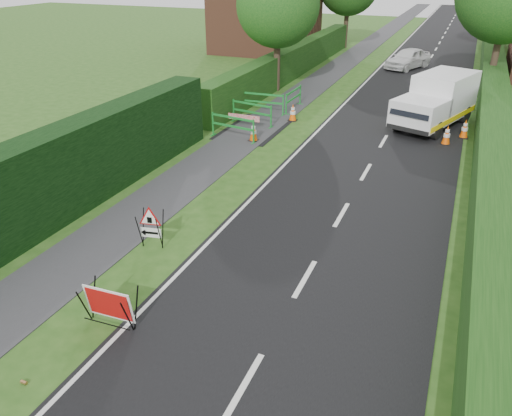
% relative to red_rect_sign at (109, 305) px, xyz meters
% --- Properties ---
extents(ground, '(120.00, 120.00, 0.00)m').
position_rel_red_rect_sign_xyz_m(ground, '(0.65, 2.07, -0.52)').
color(ground, '#254C15').
rests_on(ground, ground).
extents(road_surface, '(6.00, 90.00, 0.02)m').
position_rel_red_rect_sign_xyz_m(road_surface, '(3.15, 37.07, -0.51)').
color(road_surface, black).
rests_on(road_surface, ground).
extents(footpath, '(2.00, 90.00, 0.02)m').
position_rel_red_rect_sign_xyz_m(footpath, '(-2.35, 37.07, -0.51)').
color(footpath, '#2D2D30').
rests_on(footpath, ground).
extents(hedge_west_near, '(1.10, 18.00, 2.50)m').
position_rel_red_rect_sign_xyz_m(hedge_west_near, '(-4.35, 2.07, -0.52)').
color(hedge_west_near, black).
rests_on(hedge_west_near, ground).
extents(hedge_west_far, '(1.00, 24.00, 1.80)m').
position_rel_red_rect_sign_xyz_m(hedge_west_far, '(-4.35, 24.07, -0.52)').
color(hedge_west_far, '#14380F').
rests_on(hedge_west_far, ground).
extents(hedge_east, '(1.20, 50.00, 1.50)m').
position_rel_red_rect_sign_xyz_m(hedge_east, '(7.15, 18.07, -0.52)').
color(hedge_east, '#14380F').
rests_on(hedge_east, ground).
extents(house_west, '(7.50, 7.40, 7.88)m').
position_rel_red_rect_sign_xyz_m(house_west, '(-9.35, 32.07, 2.38)').
color(house_west, brown).
rests_on(house_west, ground).
extents(tree_nw, '(4.40, 4.40, 6.70)m').
position_rel_red_rect_sign_xyz_m(tree_nw, '(-3.95, 20.07, 3.97)').
color(tree_nw, '#2D2116').
rests_on(tree_nw, ground).
extents(red_rect_sign, '(1.08, 0.68, 0.90)m').
position_rel_red_rect_sign_xyz_m(red_rect_sign, '(0.00, 0.00, 0.00)').
color(red_rect_sign, black).
rests_on(red_rect_sign, ground).
extents(triangle_sign, '(0.79, 0.79, 0.99)m').
position_rel_red_rect_sign_xyz_m(triangle_sign, '(-0.96, 2.91, 0.17)').
color(triangle_sign, black).
rests_on(triangle_sign, ground).
extents(works_van, '(3.35, 5.20, 2.22)m').
position_rel_red_rect_sign_xyz_m(works_van, '(4.82, 16.57, 0.66)').
color(works_van, silver).
rests_on(works_van, ground).
extents(traffic_cone_0, '(0.38, 0.38, 0.79)m').
position_rel_red_rect_sign_xyz_m(traffic_cone_0, '(5.50, 14.22, -0.12)').
color(traffic_cone_0, black).
rests_on(traffic_cone_0, ground).
extents(traffic_cone_1, '(0.38, 0.38, 0.79)m').
position_rel_red_rect_sign_xyz_m(traffic_cone_1, '(6.13, 15.36, -0.12)').
color(traffic_cone_1, black).
rests_on(traffic_cone_1, ground).
extents(traffic_cone_2, '(0.38, 0.38, 0.79)m').
position_rel_red_rect_sign_xyz_m(traffic_cone_2, '(5.63, 18.60, -0.12)').
color(traffic_cone_2, black).
rests_on(traffic_cone_2, ground).
extents(traffic_cone_3, '(0.38, 0.38, 0.79)m').
position_rel_red_rect_sign_xyz_m(traffic_cone_3, '(-1.78, 11.64, -0.12)').
color(traffic_cone_3, black).
rests_on(traffic_cone_3, ground).
extents(traffic_cone_4, '(0.38, 0.38, 0.79)m').
position_rel_red_rect_sign_xyz_m(traffic_cone_4, '(-1.21, 14.90, -0.12)').
color(traffic_cone_4, black).
rests_on(traffic_cone_4, ground).
extents(ped_barrier_0, '(2.09, 0.67, 1.00)m').
position_rel_red_rect_sign_xyz_m(ped_barrier_0, '(-2.63, 11.48, 0.11)').
color(ped_barrier_0, '#177F29').
rests_on(ped_barrier_0, ground).
extents(ped_barrier_1, '(2.09, 0.72, 1.00)m').
position_rel_red_rect_sign_xyz_m(ped_barrier_1, '(-2.72, 13.69, 0.11)').
color(ped_barrier_1, '#177F29').
rests_on(ped_barrier_1, ground).
extents(ped_barrier_2, '(2.08, 0.46, 1.00)m').
position_rel_red_rect_sign_xyz_m(ped_barrier_2, '(-2.91, 15.50, 0.11)').
color(ped_barrier_2, '#177F29').
rests_on(ped_barrier_2, ground).
extents(ped_barrier_3, '(0.39, 2.07, 1.00)m').
position_rel_red_rect_sign_xyz_m(ped_barrier_3, '(-1.80, 16.72, 0.11)').
color(ped_barrier_3, '#177F29').
rests_on(ped_barrier_3, ground).
extents(redwhite_plank, '(1.50, 0.07, 0.25)m').
position_rel_red_rect_sign_xyz_m(redwhite_plank, '(-2.86, 13.11, -0.52)').
color(redwhite_plank, red).
rests_on(redwhite_plank, ground).
extents(litter_can, '(0.12, 0.07, 0.07)m').
position_rel_red_rect_sign_xyz_m(litter_can, '(-0.46, -1.90, -0.52)').
color(litter_can, '#BF7F4C').
rests_on(litter_can, ground).
extents(hatchback_car, '(2.96, 4.18, 1.32)m').
position_rel_red_rect_sign_xyz_m(hatchback_car, '(2.01, 29.18, 0.15)').
color(hatchback_car, silver).
rests_on(hatchback_car, ground).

